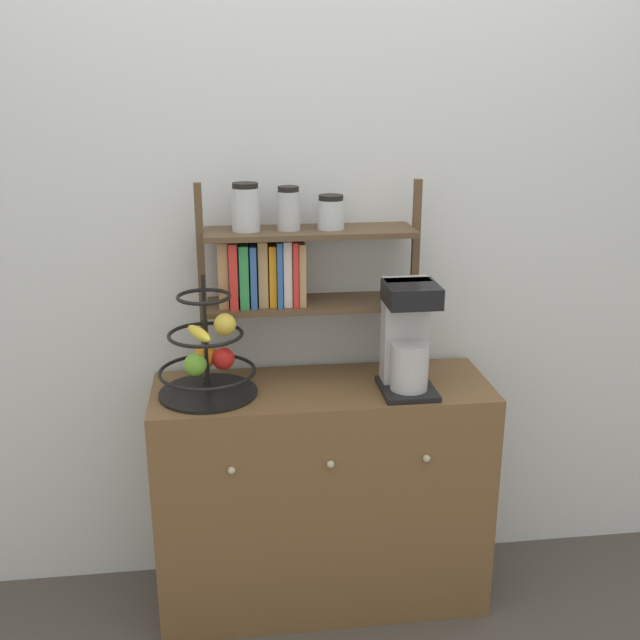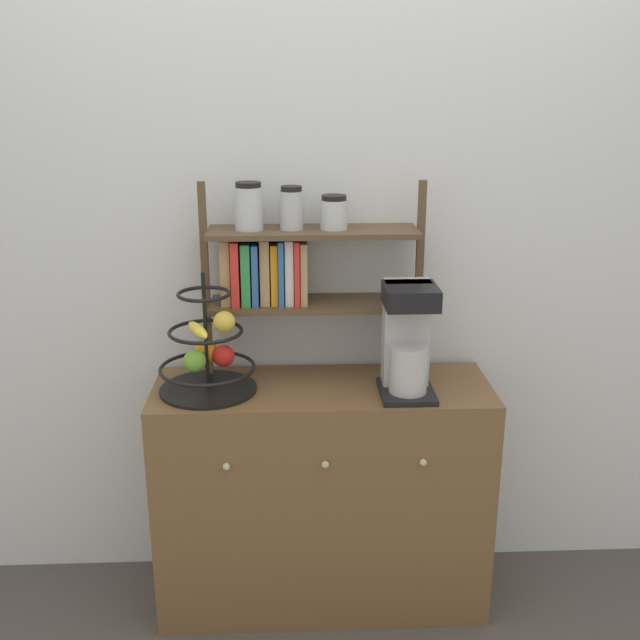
# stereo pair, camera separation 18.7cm
# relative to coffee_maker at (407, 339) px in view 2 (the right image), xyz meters

# --- Properties ---
(ground_plane) EXTENTS (12.00, 12.00, 0.00)m
(ground_plane) POSITION_rel_coffee_maker_xyz_m (-0.27, -0.14, -0.99)
(ground_plane) COLOR #47423D
(wall_back) EXTENTS (7.00, 0.05, 2.60)m
(wall_back) POSITION_rel_coffee_maker_xyz_m (-0.27, 0.30, 0.31)
(wall_back) COLOR silver
(wall_back) RESTS_ON ground_plane
(sideboard) EXTENTS (1.11, 0.41, 0.81)m
(sideboard) POSITION_rel_coffee_maker_xyz_m (-0.27, 0.06, -0.58)
(sideboard) COLOR brown
(sideboard) RESTS_ON ground_plane
(coffee_maker) EXTENTS (0.17, 0.21, 0.36)m
(coffee_maker) POSITION_rel_coffee_maker_xyz_m (0.00, 0.00, 0.00)
(coffee_maker) COLOR black
(coffee_maker) RESTS_ON sideboard
(fruit_stand) EXTENTS (0.31, 0.31, 0.39)m
(fruit_stand) POSITION_rel_coffee_maker_xyz_m (-0.63, 0.04, -0.06)
(fruit_stand) COLOR black
(fruit_stand) RESTS_ON sideboard
(shelf_hutch) EXTENTS (0.73, 0.20, 0.66)m
(shelf_hutch) POSITION_rel_coffee_maker_xyz_m (-0.38, 0.17, 0.22)
(shelf_hutch) COLOR brown
(shelf_hutch) RESTS_ON sideboard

